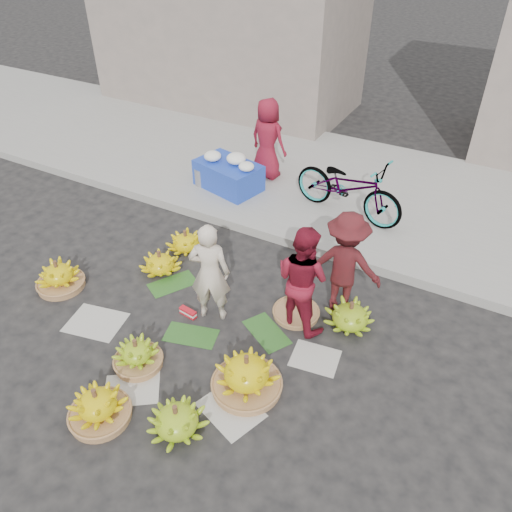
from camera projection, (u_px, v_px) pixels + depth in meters
The scene contains 23 objects.
ground at pixel (207, 328), 6.29m from camera, with size 80.00×80.00×0.00m, color black.
curb at pixel (284, 237), 7.80m from camera, with size 40.00×0.25×0.15m, color gray.
sidewalk at pixel (334, 182), 9.28m from camera, with size 40.00×4.00×0.12m, color gray.
building_left at pixel (228, 18), 11.72m from camera, with size 6.00×3.00×4.00m, color gray.
newspaper_scatter at pixel (168, 371), 5.73m from camera, with size 3.20×1.80×0.00m, color beige, non-canonical shape.
banana_leaves at pixel (209, 316), 6.47m from camera, with size 2.00×1.00×0.00m, color #22541C, non-canonical shape.
banana_bunch_0 at pixel (59, 276), 6.84m from camera, with size 0.64×0.64×0.44m.
banana_bunch_1 at pixel (137, 355), 5.72m from camera, with size 0.55×0.55×0.40m.
banana_bunch_2 at pixel (98, 406), 5.12m from camera, with size 0.71×0.71×0.44m.
banana_bunch_3 at pixel (177, 420), 5.02m from camera, with size 0.64×0.64×0.38m.
banana_bunch_4 at pixel (247, 374), 5.41m from camera, with size 0.77×0.77×0.51m.
banana_bunch_5 at pixel (350, 316), 6.23m from camera, with size 0.75×0.75×0.39m.
banana_bunch_6 at pixel (160, 263), 7.13m from camera, with size 0.74×0.74×0.35m.
banana_bunch_7 at pixel (186, 242), 7.57m from camera, with size 0.65×0.65×0.35m.
basket_spare at pixel (296, 313), 6.47m from camera, with size 0.59×0.59×0.07m, color #97673F.
incense_stack at pixel (188, 312), 6.44m from camera, with size 0.24×0.08×0.10m, color red.
vendor_cream at pixel (210, 273), 6.08m from camera, with size 0.51×0.33×1.38m, color beige.
vendor_red at pixel (302, 279), 5.95m from camera, with size 0.70×0.55×1.44m, color maroon.
man_striped at pixel (345, 265), 6.17m from camera, with size 0.93×0.54×1.44m, color maroon.
flower_table at pixel (229, 174), 8.83m from camera, with size 1.27×0.96×0.66m.
grey_bucket at pixel (202, 176), 9.00m from camera, with size 0.28×0.28×0.32m, color slate.
flower_vendor at pixel (268, 139), 8.91m from camera, with size 0.72×0.47×1.46m, color maroon.
bicycle at pixel (349, 187), 7.97m from camera, with size 1.92×0.67×1.01m, color gray.
Camera 1 is at (2.72, -3.65, 4.48)m, focal length 35.00 mm.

